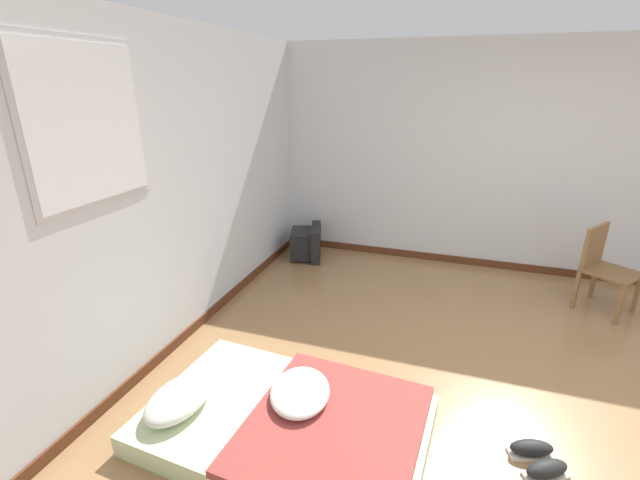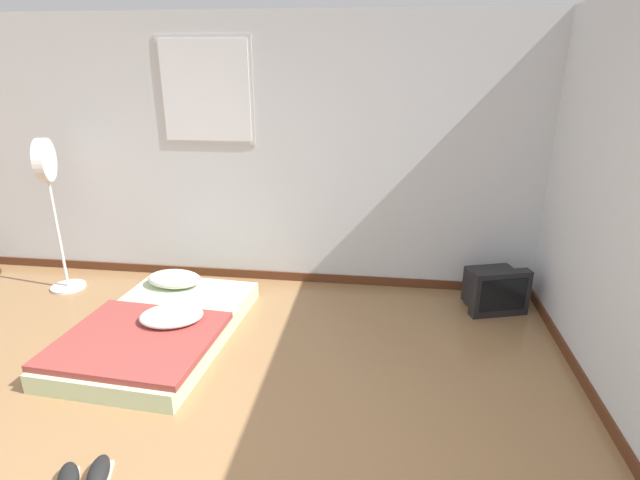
{
  "view_description": "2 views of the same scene",
  "coord_description": "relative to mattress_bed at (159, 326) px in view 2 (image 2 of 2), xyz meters",
  "views": [
    {
      "loc": [
        -2.71,
        0.78,
        2.14
      ],
      "look_at": [
        0.65,
        1.9,
        0.83
      ],
      "focal_mm": 24.0,
      "sensor_mm": 36.0,
      "label": 1
    },
    {
      "loc": [
        1.06,
        -1.74,
        2.18
      ],
      "look_at": [
        0.56,
        1.98,
        0.82
      ],
      "focal_mm": 28.0,
      "sensor_mm": 36.0,
      "label": 2
    }
  ],
  "objects": [
    {
      "name": "wall_back",
      "position": [
        0.73,
        1.31,
        1.19
      ],
      "size": [
        7.45,
        0.08,
        2.6
      ],
      "color": "silver",
      "rests_on": "ground_plane"
    },
    {
      "name": "mattress_bed",
      "position": [
        0.0,
        0.0,
        0.0
      ],
      "size": [
        1.25,
        1.84,
        0.29
      ],
      "color": "beige",
      "rests_on": "ground_plane"
    },
    {
      "name": "crt_tv",
      "position": [
        2.83,
        0.89,
        0.09
      ],
      "size": [
        0.57,
        0.49,
        0.42
      ],
      "color": "black",
      "rests_on": "ground_plane"
    },
    {
      "name": "sneaker_pair",
      "position": [
        0.25,
        -1.51,
        -0.06
      ],
      "size": [
        0.34,
        0.35,
        0.1
      ],
      "color": "silver",
      "rests_on": "ground_plane"
    },
    {
      "name": "standing_fan",
      "position": [
        -1.33,
        0.79,
        0.98
      ],
      "size": [
        0.33,
        0.41,
        1.51
      ],
      "color": "silver",
      "rests_on": "ground_plane"
    }
  ]
}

